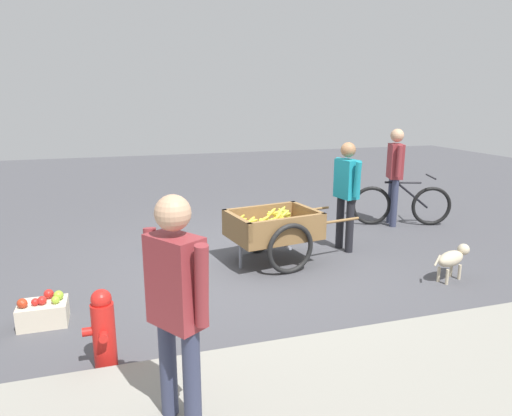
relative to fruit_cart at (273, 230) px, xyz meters
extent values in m
plane|color=#47474C|center=(0.39, -0.01, -0.44)|extent=(24.00, 24.00, 0.00)
cube|color=olive|center=(0.00, 0.00, -0.04)|extent=(1.22, 0.97, 0.10)
cube|color=olive|center=(0.51, 0.09, 0.13)|extent=(0.19, 0.80, 0.24)
cube|color=olive|center=(-0.51, -0.09, 0.13)|extent=(0.19, 0.80, 0.24)
cube|color=olive|center=(-0.06, 0.37, 0.13)|extent=(1.09, 0.24, 0.24)
cube|color=olive|center=(0.06, -0.36, 0.13)|extent=(1.09, 0.24, 0.24)
torus|color=black|center=(-0.07, 0.44, -0.12)|extent=(0.64, 0.17, 0.64)
torus|color=black|center=(0.07, -0.43, -0.12)|extent=(0.64, 0.17, 0.64)
cylinder|color=gray|center=(0.00, 0.00, -0.12)|extent=(0.19, 0.87, 0.04)
cylinder|color=olive|center=(-0.87, 0.20, 0.11)|extent=(0.55, 0.13, 0.04)
cylinder|color=olive|center=(-0.76, -0.47, 0.11)|extent=(0.55, 0.13, 0.04)
cylinder|color=gray|center=(0.46, 0.08, -0.26)|extent=(0.04, 0.04, 0.35)
ellipsoid|color=gold|center=(-0.28, -0.27, 0.11)|extent=(0.18, 0.09, 0.14)
ellipsoid|color=gold|center=(-0.27, -0.27, 0.12)|extent=(0.19, 0.11, 0.09)
ellipsoid|color=gold|center=(-0.26, -0.26, 0.13)|extent=(0.18, 0.06, 0.08)
ellipsoid|color=gold|center=(-0.25, -0.25, 0.14)|extent=(0.18, 0.09, 0.13)
ellipsoid|color=gold|center=(0.24, 0.18, 0.10)|extent=(0.17, 0.07, 0.15)
ellipsoid|color=gold|center=(0.25, 0.19, 0.11)|extent=(0.19, 0.06, 0.08)
ellipsoid|color=gold|center=(0.27, 0.20, 0.12)|extent=(0.18, 0.13, 0.08)
ellipsoid|color=gold|center=(0.29, 0.20, 0.13)|extent=(0.17, 0.09, 0.16)
ellipsoid|color=gold|center=(0.40, -0.04, 0.16)|extent=(0.17, 0.06, 0.15)
ellipsoid|color=gold|center=(0.42, -0.03, 0.17)|extent=(0.19, 0.09, 0.05)
ellipsoid|color=gold|center=(0.44, -0.02, 0.18)|extent=(0.17, 0.06, 0.15)
ellipsoid|color=gold|center=(-0.25, -0.28, 0.16)|extent=(0.18, 0.05, 0.14)
ellipsoid|color=gold|center=(-0.22, -0.27, 0.17)|extent=(0.18, 0.07, 0.05)
ellipsoid|color=gold|center=(-0.21, -0.26, 0.18)|extent=(0.18, 0.10, 0.14)
ellipsoid|color=gold|center=(0.03, 0.00, 0.07)|extent=(0.18, 0.07, 0.14)
ellipsoid|color=gold|center=(0.04, 0.01, 0.08)|extent=(0.19, 0.07, 0.10)
ellipsoid|color=gold|center=(0.05, 0.01, 0.09)|extent=(0.19, 0.11, 0.05)
ellipsoid|color=gold|center=(0.06, 0.02, 0.10)|extent=(0.19, 0.12, 0.10)
ellipsoid|color=gold|center=(0.07, 0.03, 0.11)|extent=(0.17, 0.13, 0.14)
ellipsoid|color=gold|center=(0.10, -0.03, 0.11)|extent=(0.18, 0.08, 0.14)
ellipsoid|color=gold|center=(0.10, -0.02, 0.12)|extent=(0.18, 0.07, 0.11)
ellipsoid|color=gold|center=(0.12, -0.02, 0.13)|extent=(0.19, 0.09, 0.05)
ellipsoid|color=gold|center=(0.12, -0.01, 0.14)|extent=(0.18, 0.13, 0.09)
ellipsoid|color=gold|center=(0.13, 0.00, 0.15)|extent=(0.18, 0.05, 0.13)
ellipsoid|color=gold|center=(0.18, 0.26, 0.15)|extent=(0.17, 0.10, 0.15)
ellipsoid|color=gold|center=(0.20, 0.27, 0.16)|extent=(0.18, 0.13, 0.04)
ellipsoid|color=gold|center=(0.22, 0.28, 0.17)|extent=(0.19, 0.10, 0.14)
ellipsoid|color=gold|center=(-0.14, -0.16, 0.10)|extent=(0.19, 0.08, 0.13)
ellipsoid|color=gold|center=(-0.13, -0.15, 0.11)|extent=(0.19, 0.10, 0.10)
ellipsoid|color=gold|center=(-0.12, -0.14, 0.12)|extent=(0.19, 0.09, 0.05)
ellipsoid|color=gold|center=(-0.11, -0.13, 0.13)|extent=(0.19, 0.11, 0.09)
ellipsoid|color=gold|center=(-0.10, -0.13, 0.14)|extent=(0.18, 0.09, 0.15)
ellipsoid|color=gold|center=(-0.05, -0.13, 0.18)|extent=(0.19, 0.09, 0.13)
ellipsoid|color=gold|center=(-0.03, -0.12, 0.19)|extent=(0.19, 0.10, 0.05)
ellipsoid|color=gold|center=(-0.01, -0.11, 0.20)|extent=(0.17, 0.09, 0.15)
ellipsoid|color=gold|center=(0.31, 0.09, 0.14)|extent=(0.19, 0.06, 0.13)
ellipsoid|color=gold|center=(0.32, 0.10, 0.15)|extent=(0.19, 0.09, 0.10)
ellipsoid|color=gold|center=(0.33, 0.10, 0.16)|extent=(0.18, 0.06, 0.05)
ellipsoid|color=gold|center=(0.34, 0.11, 0.17)|extent=(0.19, 0.07, 0.09)
ellipsoid|color=gold|center=(0.34, 0.12, 0.18)|extent=(0.18, 0.13, 0.12)
cylinder|color=black|center=(-1.15, -0.08, -0.06)|extent=(0.11, 0.11, 0.75)
cylinder|color=black|center=(-1.12, -0.30, -0.06)|extent=(0.11, 0.11, 0.75)
cube|color=teal|center=(-1.13, -0.19, 0.58)|extent=(0.25, 0.37, 0.53)
sphere|color=#9E704C|center=(-1.13, -0.19, 0.98)|extent=(0.20, 0.20, 0.20)
cylinder|color=teal|center=(-1.17, 0.03, 0.61)|extent=(0.08, 0.13, 0.49)
cylinder|color=teal|center=(-1.10, -0.41, 0.61)|extent=(0.08, 0.13, 0.49)
torus|color=black|center=(-3.14, -0.93, -0.11)|extent=(0.64, 0.27, 0.66)
torus|color=black|center=(-2.19, -1.26, -0.11)|extent=(0.64, 0.27, 0.66)
cylinder|color=black|center=(-2.66, -1.09, 0.29)|extent=(0.58, 0.23, 0.04)
cylinder|color=black|center=(-2.55, -1.13, 0.12)|extent=(0.11, 0.07, 0.45)
cylinder|color=black|center=(-2.83, -1.03, 0.07)|extent=(0.51, 0.21, 0.43)
ellipsoid|color=black|center=(-2.53, -1.14, 0.38)|extent=(0.20, 0.08, 0.06)
cylinder|color=black|center=(-3.09, -0.94, 0.39)|extent=(0.18, 0.44, 0.03)
cylinder|color=#333851|center=(-2.56, -1.24, -0.04)|extent=(0.11, 0.11, 0.80)
cylinder|color=#333851|center=(-2.49, -1.04, -0.04)|extent=(0.11, 0.11, 0.80)
cube|color=maroon|center=(-2.52, -1.14, 0.65)|extent=(0.30, 0.39, 0.57)
sphere|color=tan|center=(-2.52, -1.14, 1.07)|extent=(0.22, 0.22, 0.22)
cylinder|color=maroon|center=(-2.59, -1.35, 0.68)|extent=(0.08, 0.18, 0.52)
cylinder|color=maroon|center=(-2.45, -0.93, 0.68)|extent=(0.08, 0.09, 0.51)
ellipsoid|color=beige|center=(-1.79, 1.20, -0.17)|extent=(0.48, 0.32, 0.18)
sphere|color=beige|center=(-2.05, 1.10, -0.11)|extent=(0.14, 0.14, 0.14)
cylinder|color=beige|center=(-1.53, 1.29, -0.13)|extent=(0.11, 0.06, 0.12)
cylinder|color=beige|center=(-1.90, 1.10, -0.35)|extent=(0.04, 0.04, 0.18)
cylinder|color=beige|center=(-1.94, 1.20, -0.35)|extent=(0.04, 0.04, 0.18)
cylinder|color=beige|center=(-1.65, 1.19, -0.35)|extent=(0.04, 0.04, 0.18)
cylinder|color=beige|center=(-1.69, 1.29, -0.35)|extent=(0.04, 0.04, 0.18)
cylinder|color=red|center=(2.08, 1.90, -0.16)|extent=(0.18, 0.18, 0.55)
sphere|color=red|center=(2.08, 1.90, 0.15)|extent=(0.16, 0.16, 0.16)
cylinder|color=red|center=(2.19, 1.90, -0.11)|extent=(0.10, 0.07, 0.07)
cylinder|color=red|center=(2.08, 2.01, -0.11)|extent=(0.07, 0.10, 0.07)
cylinder|color=#1966B2|center=(1.35, -0.90, -0.30)|extent=(0.27, 0.27, 0.27)
cube|color=beige|center=(2.65, 0.96, -0.33)|extent=(0.44, 0.32, 0.22)
sphere|color=#99BF33|center=(2.53, 1.02, -0.18)|extent=(0.07, 0.07, 0.07)
sphere|color=red|center=(2.60, 0.88, -0.17)|extent=(0.09, 0.09, 0.09)
sphere|color=#B23319|center=(2.80, 1.03, -0.18)|extent=(0.08, 0.08, 0.08)
sphere|color=red|center=(2.70, 1.01, -0.18)|extent=(0.07, 0.07, 0.07)
sphere|color=#B23319|center=(2.81, 1.02, -0.17)|extent=(0.09, 0.09, 0.09)
sphere|color=red|center=(2.64, 1.01, -0.18)|extent=(0.08, 0.08, 0.08)
sphere|color=#99BF33|center=(2.51, 0.94, -0.17)|extent=(0.09, 0.09, 0.09)
cylinder|color=#333851|center=(1.67, 2.77, -0.04)|extent=(0.11, 0.11, 0.79)
cylinder|color=#333851|center=(1.54, 2.95, -0.04)|extent=(0.11, 0.11, 0.79)
cube|color=maroon|center=(1.61, 2.86, 0.63)|extent=(0.35, 0.39, 0.56)
sphere|color=tan|center=(1.61, 2.86, 1.04)|extent=(0.21, 0.21, 0.21)
cylinder|color=maroon|center=(1.73, 2.67, 0.66)|extent=(0.08, 0.14, 0.51)
cylinder|color=maroon|center=(1.48, 3.04, 0.66)|extent=(0.08, 0.14, 0.51)
camera|label=1|loc=(1.90, 5.44, 1.69)|focal=32.50mm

